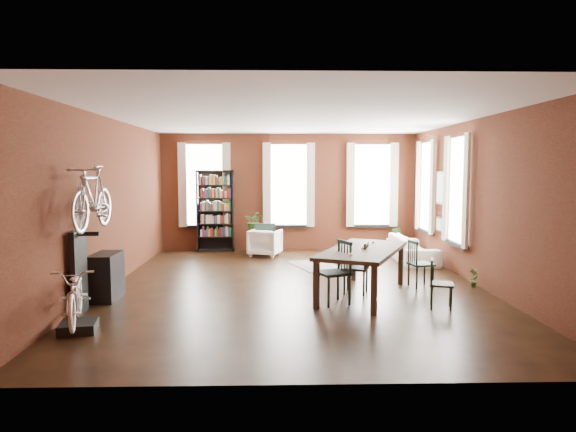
{
  "coord_description": "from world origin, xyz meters",
  "views": [
    {
      "loc": [
        -0.39,
        -9.64,
        2.24
      ],
      "look_at": [
        -0.12,
        0.6,
        1.29
      ],
      "focal_mm": 32.0,
      "sensor_mm": 36.0,
      "label": 1
    }
  ],
  "objects_px": {
    "dining_chair_c": "(441,284)",
    "plant_stand": "(256,242)",
    "bicycle_floor": "(75,268)",
    "dining_chair_a": "(334,273)",
    "cream_sofa": "(412,245)",
    "bookshelf": "(215,211)",
    "console_table": "(107,276)",
    "white_armchair": "(265,241)",
    "dining_table": "(363,272)",
    "dining_chair_b": "(356,268)",
    "bike_trainer": "(78,327)",
    "dining_chair_d": "(421,264)"
  },
  "relations": [
    {
      "from": "dining_chair_a",
      "to": "cream_sofa",
      "type": "relative_size",
      "value": 0.5
    },
    {
      "from": "dining_chair_b",
      "to": "bicycle_floor",
      "type": "height_order",
      "value": "bicycle_floor"
    },
    {
      "from": "dining_chair_c",
      "to": "bicycle_floor",
      "type": "xyz_separation_m",
      "value": [
        -5.4,
        -1.07,
        0.49
      ]
    },
    {
      "from": "bookshelf",
      "to": "bike_trainer",
      "type": "xyz_separation_m",
      "value": [
        -1.1,
        -6.98,
        -1.03
      ]
    },
    {
      "from": "dining_chair_a",
      "to": "bicycle_floor",
      "type": "distance_m",
      "value": 3.97
    },
    {
      "from": "bike_trainer",
      "to": "dining_chair_d",
      "type": "bearing_deg",
      "value": 25.07
    },
    {
      "from": "console_table",
      "to": "plant_stand",
      "type": "xyz_separation_m",
      "value": [
        2.38,
        4.9,
        -0.11
      ]
    },
    {
      "from": "dining_chair_a",
      "to": "white_armchair",
      "type": "distance_m",
      "value": 4.9
    },
    {
      "from": "bike_trainer",
      "to": "bicycle_floor",
      "type": "relative_size",
      "value": 0.32
    },
    {
      "from": "dining_chair_c",
      "to": "plant_stand",
      "type": "xyz_separation_m",
      "value": [
        -3.19,
        5.61,
        -0.11
      ]
    },
    {
      "from": "dining_table",
      "to": "dining_chair_d",
      "type": "height_order",
      "value": "dining_chair_d"
    },
    {
      "from": "dining_chair_b",
      "to": "console_table",
      "type": "relative_size",
      "value": 1.16
    },
    {
      "from": "cream_sofa",
      "to": "console_table",
      "type": "xyz_separation_m",
      "value": [
        -6.23,
        -3.5,
        -0.01
      ]
    },
    {
      "from": "bookshelf",
      "to": "bike_trainer",
      "type": "bearing_deg",
      "value": -98.95
    },
    {
      "from": "dining_chair_a",
      "to": "plant_stand",
      "type": "xyz_separation_m",
      "value": [
        -1.49,
        5.28,
        -0.23
      ]
    },
    {
      "from": "dining_chair_a",
      "to": "dining_table",
      "type": "bearing_deg",
      "value": 110.84
    },
    {
      "from": "dining_table",
      "to": "bicycle_floor",
      "type": "bearing_deg",
      "value": -131.47
    },
    {
      "from": "console_table",
      "to": "bicycle_floor",
      "type": "bearing_deg",
      "value": -84.56
    },
    {
      "from": "bookshelf",
      "to": "console_table",
      "type": "xyz_separation_m",
      "value": [
        -1.28,
        -5.2,
        -0.7
      ]
    },
    {
      "from": "bookshelf",
      "to": "white_armchair",
      "type": "relative_size",
      "value": 2.89
    },
    {
      "from": "plant_stand",
      "to": "bicycle_floor",
      "type": "distance_m",
      "value": 7.06
    },
    {
      "from": "dining_chair_d",
      "to": "bike_trainer",
      "type": "xyz_separation_m",
      "value": [
        -5.48,
        -2.57,
        -0.37
      ]
    },
    {
      "from": "white_armchair",
      "to": "plant_stand",
      "type": "bearing_deg",
      "value": -46.22
    },
    {
      "from": "dining_chair_c",
      "to": "dining_chair_b",
      "type": "bearing_deg",
      "value": 65.73
    },
    {
      "from": "cream_sofa",
      "to": "plant_stand",
      "type": "distance_m",
      "value": 4.1
    },
    {
      "from": "dining_chair_d",
      "to": "bookshelf",
      "type": "bearing_deg",
      "value": 33.35
    },
    {
      "from": "dining_chair_c",
      "to": "cream_sofa",
      "type": "relative_size",
      "value": 0.38
    },
    {
      "from": "cream_sofa",
      "to": "console_table",
      "type": "height_order",
      "value": "cream_sofa"
    },
    {
      "from": "dining_table",
      "to": "cream_sofa",
      "type": "relative_size",
      "value": 1.18
    },
    {
      "from": "dining_table",
      "to": "dining_chair_a",
      "type": "distance_m",
      "value": 0.8
    },
    {
      "from": "dining_table",
      "to": "dining_chair_b",
      "type": "distance_m",
      "value": 0.19
    },
    {
      "from": "plant_stand",
      "to": "bicycle_floor",
      "type": "relative_size",
      "value": 0.39
    },
    {
      "from": "dining_chair_c",
      "to": "bike_trainer",
      "type": "height_order",
      "value": "dining_chair_c"
    },
    {
      "from": "bookshelf",
      "to": "cream_sofa",
      "type": "xyz_separation_m",
      "value": [
        4.95,
        -1.7,
        -0.69
      ]
    },
    {
      "from": "console_table",
      "to": "bicycle_floor",
      "type": "distance_m",
      "value": 1.86
    },
    {
      "from": "dining_table",
      "to": "bike_trainer",
      "type": "height_order",
      "value": "dining_table"
    },
    {
      "from": "bookshelf",
      "to": "console_table",
      "type": "height_order",
      "value": "bookshelf"
    },
    {
      "from": "plant_stand",
      "to": "white_armchair",
      "type": "bearing_deg",
      "value": -63.36
    },
    {
      "from": "cream_sofa",
      "to": "bike_trainer",
      "type": "relative_size",
      "value": 4.36
    },
    {
      "from": "dining_chair_b",
      "to": "bike_trainer",
      "type": "distance_m",
      "value": 4.68
    },
    {
      "from": "bike_trainer",
      "to": "plant_stand",
      "type": "height_order",
      "value": "plant_stand"
    },
    {
      "from": "dining_chair_c",
      "to": "bookshelf",
      "type": "relative_size",
      "value": 0.36
    },
    {
      "from": "dining_chair_c",
      "to": "dining_chair_d",
      "type": "xyz_separation_m",
      "value": [
        0.1,
        1.5,
        0.05
      ]
    },
    {
      "from": "plant_stand",
      "to": "bicycle_floor",
      "type": "xyz_separation_m",
      "value": [
        -2.21,
        -6.68,
        0.6
      ]
    },
    {
      "from": "bike_trainer",
      "to": "dining_chair_c",
      "type": "bearing_deg",
      "value": 11.23
    },
    {
      "from": "dining_chair_c",
      "to": "console_table",
      "type": "relative_size",
      "value": 0.99
    },
    {
      "from": "bookshelf",
      "to": "console_table",
      "type": "bearing_deg",
      "value": -103.83
    },
    {
      "from": "dining_table",
      "to": "bicycle_floor",
      "type": "distance_m",
      "value": 4.72
    },
    {
      "from": "dining_table",
      "to": "console_table",
      "type": "distance_m",
      "value": 4.45
    },
    {
      "from": "dining_chair_c",
      "to": "bicycle_floor",
      "type": "relative_size",
      "value": 0.53
    }
  ]
}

